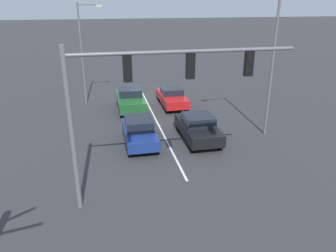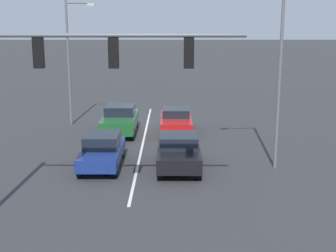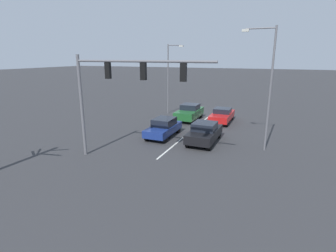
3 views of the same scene
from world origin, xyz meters
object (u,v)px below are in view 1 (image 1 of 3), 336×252
traffic_signal_gantry (145,87)px  street_lamp_right_shoulder (84,48)px  car_navy_midlane_front (139,131)px  car_red_leftlane_second (172,97)px  car_darkgreen_midlane_second (130,99)px  car_black_leftlane_front (198,127)px  street_lamp_left_shoulder (269,57)px

traffic_signal_gantry → street_lamp_right_shoulder: size_ratio=1.14×
car_navy_midlane_front → street_lamp_right_shoulder: size_ratio=0.54×
car_red_leftlane_second → traffic_signal_gantry: (3.81, 12.37, 4.12)m
car_red_leftlane_second → car_darkgreen_midlane_second: (3.30, 0.34, 0.10)m
car_black_leftlane_front → street_lamp_left_shoulder: street_lamp_left_shoulder is taller
car_black_leftlane_front → car_navy_midlane_front: bearing=-3.4°
car_navy_midlane_front → street_lamp_right_shoulder: street_lamp_right_shoulder is taller
car_black_leftlane_front → street_lamp_left_shoulder: 5.73m
car_red_leftlane_second → street_lamp_right_shoulder: bearing=-16.9°
car_red_leftlane_second → traffic_signal_gantry: 13.58m
street_lamp_right_shoulder → street_lamp_left_shoulder: (-10.62, 8.82, 0.35)m
car_black_leftlane_front → street_lamp_right_shoulder: size_ratio=0.56×
car_navy_midlane_front → car_black_leftlane_front: car_black_leftlane_front is taller
car_navy_midlane_front → traffic_signal_gantry: bearing=86.2°
street_lamp_right_shoulder → car_black_leftlane_front: bearing=126.5°
car_red_leftlane_second → traffic_signal_gantry: traffic_signal_gantry is taller
car_darkgreen_midlane_second → car_navy_midlane_front: bearing=88.8°
car_darkgreen_midlane_second → car_red_leftlane_second: bearing=-174.2°
car_navy_midlane_front → car_black_leftlane_front: 3.49m
street_lamp_right_shoulder → street_lamp_left_shoulder: street_lamp_left_shoulder is taller
car_red_leftlane_second → car_darkgreen_midlane_second: 3.32m
street_lamp_left_shoulder → car_red_leftlane_second: bearing=-58.7°
traffic_signal_gantry → street_lamp_right_shoulder: street_lamp_right_shoulder is taller
car_navy_midlane_front → car_red_leftlane_second: bearing=-117.4°
car_red_leftlane_second → street_lamp_right_shoulder: 7.69m
car_black_leftlane_front → street_lamp_left_shoulder: (-4.12, 0.02, 3.98)m
car_navy_midlane_front → street_lamp_left_shoulder: (-7.60, 0.23, 4.01)m
street_lamp_right_shoulder → car_red_leftlane_second: bearing=163.1°
car_darkgreen_midlane_second → street_lamp_left_shoulder: 10.68m
car_navy_midlane_front → traffic_signal_gantry: (0.38, 5.74, 4.07)m
car_black_leftlane_front → car_darkgreen_midlane_second: 7.31m
car_black_leftlane_front → car_red_leftlane_second: (0.05, -6.83, -0.07)m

